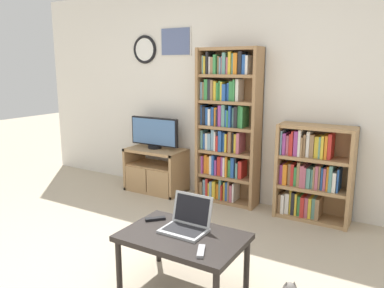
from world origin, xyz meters
The scene contains 10 objects.
ground_plane centered at (0.00, 0.00, 0.00)m, with size 18.00×18.00×0.00m, color #BCAD93.
wall_back centered at (-0.01, 2.28, 1.31)m, with size 6.05×0.09×2.60m.
tv_stand centered at (-0.90, 1.99, 0.29)m, with size 0.77×0.45×0.57m.
television centered at (-0.93, 2.03, 0.78)m, with size 0.71×0.18×0.41m.
bookshelf_tall centered at (0.06, 2.11, 0.92)m, with size 0.75×0.27×1.84m.
bookshelf_short centered at (1.08, 2.10, 0.51)m, with size 0.78×0.31×1.03m.
coffee_table centered at (0.62, 0.26, 0.39)m, with size 0.88×0.58×0.44m.
laptop centered at (0.60, 0.35, 0.50)m, with size 0.33×0.28×0.25m.
remote_near_laptop centered at (0.29, 0.37, 0.45)m, with size 0.14×0.15×0.02m.
remote_far_from_laptop centered at (0.86, 0.09, 0.45)m, with size 0.11×0.16×0.02m.
Camera 1 is at (1.96, -1.87, 1.63)m, focal length 35.00 mm.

